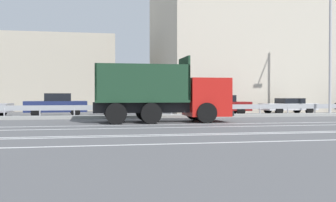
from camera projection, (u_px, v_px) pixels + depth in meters
name	position (u px, v px, depth m)	size (l,w,h in m)	color
ground_plane	(182.00, 119.00, 22.98)	(320.00, 320.00, 0.00)	#565659
lane_strip_0	(167.00, 125.00, 18.87)	(71.45, 0.16, 0.01)	silver
lane_strip_1	(174.00, 127.00, 17.24)	(71.45, 0.16, 0.01)	silver
lane_strip_2	(191.00, 134.00, 14.38)	(71.45, 0.16, 0.01)	silver
lane_strip_3	(194.00, 135.00, 13.96)	(71.45, 0.16, 0.01)	silver
lane_strip_4	(213.00, 143.00, 11.73)	(71.45, 0.16, 0.01)	silver
median_island	(175.00, 116.00, 24.75)	(39.30, 1.10, 0.18)	gray
median_guardrail	(171.00, 108.00, 25.92)	(71.45, 0.09, 0.78)	#9EA0A5
dump_truck	(177.00, 99.00, 20.78)	(7.15, 2.68, 3.42)	red
median_road_sign	(211.00, 99.00, 25.17)	(0.71, 0.16, 2.21)	white
street_lamp_1	(332.00, 37.00, 26.76)	(0.71, 2.36, 9.76)	#ADADB2
parked_car_4	(56.00, 105.00, 26.10)	(4.13, 2.16, 1.54)	navy
parked_car_5	(129.00, 105.00, 27.27)	(4.88, 1.93, 1.48)	#A3A3A8
parked_car_6	(219.00, 105.00, 28.28)	(4.44, 2.17, 1.41)	maroon
parked_car_7	(289.00, 106.00, 29.51)	(4.21, 2.04, 1.18)	silver
background_building_1	(247.00, 45.00, 38.32)	(17.15, 14.38, 12.61)	beige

